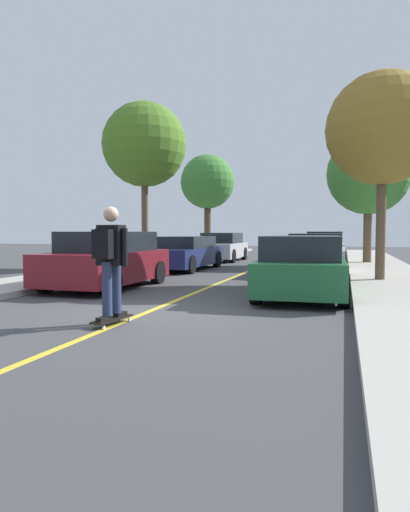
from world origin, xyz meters
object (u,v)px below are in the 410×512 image
parked_car_left_near (185,253)px  skateboard (112,319)px  parked_car_left_nearest (107,260)px  parked_car_right_far (325,247)px  street_tree_right_nearest (383,129)px  parked_car_right_nearest (303,266)px  parked_car_left_far (222,247)px  fire_hydrant (101,262)px  skateboarder (110,255)px  street_tree_right_near (369,174)px  parked_car_right_near (317,254)px  street_tree_left_near (207,182)px  street_tree_left_nearest (144,145)px

parked_car_left_near → skateboard: size_ratio=5.45×
parked_car_left_nearest → parked_car_right_far: parked_car_right_far is taller
parked_car_right_far → street_tree_right_nearest: bearing=-78.8°
parked_car_left_nearest → parked_car_right_nearest: 4.97m
parked_car_left_far → street_tree_right_nearest: street_tree_right_nearest is taller
parked_car_right_far → parked_car_right_nearest: bearing=-90.0°
parked_car_left_nearest → fire_hydrant: (-1.50, 2.32, -0.23)m
parked_car_left_nearest → parked_car_left_far: (-0.00, 11.61, -0.03)m
parked_car_left_near → skateboarder: skateboarder is taller
street_tree_right_nearest → street_tree_right_near: street_tree_right_nearest is taller
parked_car_left_far → skateboard: (2.42, -15.83, -0.59)m
parked_car_right_near → parked_car_left_nearest: bearing=-131.9°
parked_car_left_near → fire_hydrant: 4.04m
fire_hydrant → skateboarder: (3.92, -6.57, 0.59)m
street_tree_left_near → skateboarder: street_tree_left_near is taller
parked_car_left_near → skateboarder: 10.61m
parked_car_right_far → street_tree_left_near: street_tree_left_near is taller
street_tree_right_nearest → street_tree_right_near: size_ratio=1.01×
parked_car_left_near → street_tree_right_near: street_tree_right_near is taller
parked_car_left_far → parked_car_left_near: bearing=-90.0°
parked_car_left_near → street_tree_left_nearest: size_ratio=0.73×
parked_car_left_far → street_tree_left_nearest: street_tree_left_nearest is taller
parked_car_left_far → parked_car_right_nearest: 12.75m
street_tree_left_near → street_tree_right_nearest: bearing=-55.0°
street_tree_right_nearest → skateboarder: 8.94m
street_tree_left_near → skateboarder: bearing=-77.7°
parked_car_right_near → parked_car_right_far: bearing=90.0°
street_tree_left_near → skateboard: bearing=-77.7°
skateboard → parked_car_left_nearest: bearing=119.8°
street_tree_left_nearest → parked_car_left_nearest: bearing=-74.1°
street_tree_right_nearest → parked_car_right_far: bearing=101.2°
street_tree_right_near → parked_car_right_nearest: bearing=-99.8°
parked_car_left_near → parked_car_right_near: size_ratio=1.03×
parked_car_right_near → fire_hydrant: size_ratio=6.52×
parked_car_left_near → parked_car_right_nearest: size_ratio=1.08×
parked_car_right_near → skateboard: parked_car_right_near is taller
street_tree_right_nearest → skateboard: 9.30m
parked_car_right_nearest → street_tree_right_near: size_ratio=0.78×
parked_car_left_far → parked_car_right_far: size_ratio=0.88×
street_tree_right_near → street_tree_right_nearest: bearing=-90.0°
parked_car_left_near → skateboarder: bearing=-76.8°
street_tree_left_near → street_tree_left_nearest: bearing=-90.0°
parked_car_left_far → fire_hydrant: size_ratio=5.72×
fire_hydrant → skateboarder: size_ratio=0.41×
skateboarder → street_tree_right_near: bearing=73.4°
skateboarder → parked_car_right_far: bearing=81.1°
parked_car_left_near → skateboarder: (2.42, -10.32, 0.45)m
fire_hydrant → skateboarder: skateboarder is taller
street_tree_right_near → fire_hydrant: street_tree_right_near is taller
parked_car_left_far → parked_car_right_nearest: size_ratio=0.92×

